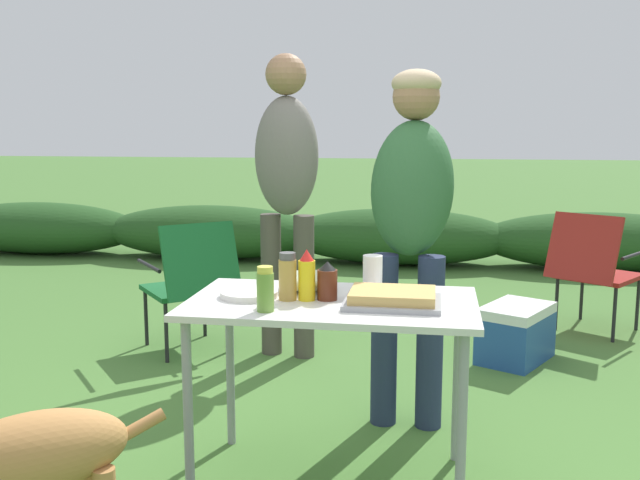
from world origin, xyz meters
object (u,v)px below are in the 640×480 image
at_px(plate_stack, 249,294).
at_px(paper_cup_stack, 373,272).
at_px(mustard_bottle, 307,276).
at_px(spice_jar, 288,277).
at_px(food_tray, 393,298).
at_px(mixing_bowl, 307,280).
at_px(camp_chair_green_behind_table, 593,266).
at_px(standing_person_in_navy_coat, 287,177).
at_px(folding_table, 332,320).
at_px(cooler_box, 516,333).
at_px(relish_jar, 265,289).
at_px(standing_person_in_dark_puffer, 412,204).
at_px(camp_chair_near_hedge, 191,280).
at_px(bbq_sauce_bottle, 327,282).
at_px(dog, 16,465).

xyz_separation_m(plate_stack, paper_cup_stack, (0.46, 0.23, 0.06)).
relative_size(mustard_bottle, spice_jar, 1.07).
bearing_deg(paper_cup_stack, food_tray, -69.58).
relative_size(mixing_bowl, camp_chair_green_behind_table, 0.27).
bearing_deg(standing_person_in_navy_coat, folding_table, -62.48).
bearing_deg(standing_person_in_navy_coat, cooler_box, 14.21).
bearing_deg(camp_chair_green_behind_table, folding_table, -86.83).
height_order(relish_jar, standing_person_in_dark_puffer, standing_person_in_dark_puffer).
relative_size(plate_stack, camp_chair_near_hedge, 0.27).
bearing_deg(relish_jar, standing_person_in_navy_coat, 99.38).
bearing_deg(camp_chair_green_behind_table, relish_jar, -88.23).
height_order(standing_person_in_navy_coat, cooler_box, standing_person_in_navy_coat).
bearing_deg(bbq_sauce_bottle, folding_table, -18.06).
height_order(food_tray, standing_person_in_navy_coat, standing_person_in_navy_coat).
bearing_deg(cooler_box, camp_chair_near_hedge, -56.11).
distance_m(camp_chair_green_behind_table, cooler_box, 0.93).
distance_m(standing_person_in_dark_puffer, cooler_box, 1.41).
distance_m(bbq_sauce_bottle, standing_person_in_dark_puffer, 0.80).
xyz_separation_m(dog, camp_chair_green_behind_table, (2.23, 3.20, 0.04)).
bearing_deg(plate_stack, relish_jar, -60.91).
bearing_deg(camp_chair_near_hedge, standing_person_in_navy_coat, -33.29).
distance_m(folding_table, dog, 1.20).
relative_size(relish_jar, dog, 0.23).
distance_m(spice_jar, dog, 1.12).
distance_m(plate_stack, standing_person_in_dark_puffer, 0.98).
relative_size(plate_stack, standing_person_in_dark_puffer, 0.14).
height_order(folding_table, bbq_sauce_bottle, bbq_sauce_bottle).
bearing_deg(relish_jar, camp_chair_near_hedge, 117.60).
height_order(bbq_sauce_bottle, standing_person_in_dark_puffer, standing_person_in_dark_puffer).
xyz_separation_m(mixing_bowl, camp_chair_near_hedge, (-0.96, 1.32, -0.31)).
height_order(relish_jar, mustard_bottle, mustard_bottle).
bearing_deg(food_tray, folding_table, 171.20).
relative_size(mixing_bowl, standing_person_in_dark_puffer, 0.14).
relative_size(spice_jar, camp_chair_green_behind_table, 0.22).
distance_m(mixing_bowl, camp_chair_near_hedge, 1.66).
bearing_deg(mustard_bottle, bbq_sauce_bottle, 13.21).
relative_size(folding_table, paper_cup_stack, 8.02).
distance_m(plate_stack, standing_person_in_navy_coat, 1.59).
bearing_deg(standing_person_in_dark_puffer, folding_table, -107.78).
bearing_deg(standing_person_in_dark_puffer, spice_jar, -117.76).
distance_m(mustard_bottle, standing_person_in_dark_puffer, 0.84).
bearing_deg(folding_table, mixing_bowl, 128.62).
xyz_separation_m(folding_table, relish_jar, (-0.21, -0.20, 0.16)).
distance_m(relish_jar, cooler_box, 2.25).
xyz_separation_m(plate_stack, standing_person_in_dark_puffer, (0.60, 0.72, 0.29)).
height_order(mixing_bowl, spice_jar, spice_jar).
relative_size(plate_stack, spice_jar, 1.23).
xyz_separation_m(paper_cup_stack, camp_chair_green_behind_table, (1.31, 2.10, -0.34)).
distance_m(folding_table, standing_person_in_dark_puffer, 0.86).
xyz_separation_m(plate_stack, spice_jar, (0.16, -0.03, 0.08)).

